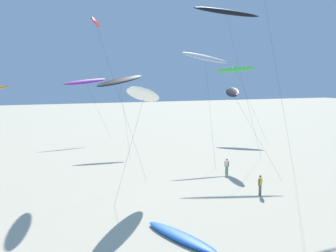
{
  "coord_description": "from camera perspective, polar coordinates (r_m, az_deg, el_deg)",
  "views": [
    {
      "loc": [
        -7.52,
        -8.18,
        9.8
      ],
      "look_at": [
        2.92,
        16.34,
        6.59
      ],
      "focal_mm": 41.84,
      "sensor_mm": 36.0,
      "label": 1
    }
  ],
  "objects": [
    {
      "name": "flying_kite_2",
      "position": [
        54.43,
        8.44,
        16.12
      ],
      "size": [
        8.03,
        8.8,
        19.76
      ],
      "color": "black",
      "rests_on": "ground"
    },
    {
      "name": "flying_kite_11",
      "position": [
        55.99,
        -7.07,
        6.55
      ],
      "size": [
        7.28,
        10.07,
        10.7
      ],
      "color": "black",
      "rests_on": "ground"
    },
    {
      "name": "flying_kite_0",
      "position": [
        68.44,
        9.82,
        8.1
      ],
      "size": [
        5.97,
        11.49,
        12.15
      ],
      "color": "green",
      "rests_on": "ground"
    },
    {
      "name": "person_near_left",
      "position": [
        34.29,
        13.28,
        -8.27
      ],
      "size": [
        0.49,
        0.28,
        1.74
      ],
      "color": "slate",
      "rests_on": "ground"
    },
    {
      "name": "person_foreground_walker",
      "position": [
        41.18,
        8.56,
        -5.71
      ],
      "size": [
        0.33,
        0.44,
        1.62
      ],
      "color": "#338E56",
      "rests_on": "ground"
    },
    {
      "name": "flying_kite_7",
      "position": [
        43.98,
        -10.53,
        14.66
      ],
      "size": [
        4.45,
        11.28,
        17.02
      ],
      "color": "red",
      "rests_on": "ground"
    },
    {
      "name": "flying_kite_1",
      "position": [
        46.88,
        9.35,
        4.9
      ],
      "size": [
        2.72,
        12.32,
        9.11
      ],
      "color": "black",
      "rests_on": "ground"
    },
    {
      "name": "flying_kite_6",
      "position": [
        33.75,
        -3.48,
        4.57
      ],
      "size": [
        6.57,
        6.57,
        9.62
      ],
      "color": "white",
      "rests_on": "ground"
    },
    {
      "name": "flying_kite_8",
      "position": [
        52.71,
        5.43,
        9.87
      ],
      "size": [
        6.92,
        11.03,
        13.68
      ],
      "color": "white",
      "rests_on": "ground"
    },
    {
      "name": "grounded_kite_0",
      "position": [
        24.96,
        1.84,
        -15.79
      ],
      "size": [
        2.81,
        6.35,
        0.37
      ],
      "color": "blue",
      "rests_on": "ground"
    },
    {
      "name": "flying_kite_5",
      "position": [
        65.72,
        -11.97,
        6.34
      ],
      "size": [
        7.76,
        4.3,
        10.17
      ],
      "color": "purple",
      "rests_on": "ground"
    }
  ]
}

